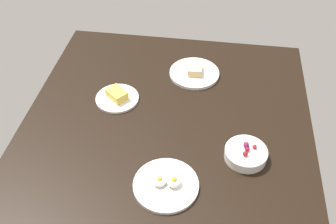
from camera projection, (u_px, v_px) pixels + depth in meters
dining_table at (168, 119)px, 155.19cm from camera, size 112.38×111.35×4.00cm
plate_cheese at (117, 97)px, 159.99cm from camera, size 17.87×17.87×4.58cm
plate_eggs at (166, 184)px, 128.65cm from camera, size 22.10×22.10×4.75cm
bowl_berries at (246, 153)px, 136.79cm from camera, size 15.27×15.27×5.62cm
plate_sandwich at (194, 72)px, 172.09cm from camera, size 22.12×22.12×4.59cm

